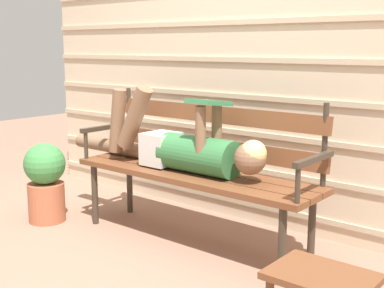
# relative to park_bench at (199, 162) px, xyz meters

# --- Properties ---
(ground_plane) EXTENTS (12.00, 12.00, 0.00)m
(ground_plane) POSITION_rel_park_bench_xyz_m (-0.00, -0.25, -0.52)
(ground_plane) COLOR #936B56
(house_siding) EXTENTS (4.12, 0.08, 2.32)m
(house_siding) POSITION_rel_park_bench_xyz_m (-0.00, 0.55, 0.64)
(house_siding) COLOR beige
(house_siding) RESTS_ON ground
(park_bench) EXTENTS (1.72, 0.45, 0.94)m
(park_bench) POSITION_rel_park_bench_xyz_m (0.00, 0.00, 0.00)
(park_bench) COLOR brown
(park_bench) RESTS_ON ground
(reclining_person) EXTENTS (1.72, 0.25, 0.54)m
(reclining_person) POSITION_rel_park_bench_xyz_m (-0.10, -0.07, 0.10)
(reclining_person) COLOR #33703D
(footstool) EXTENTS (0.42, 0.32, 0.34)m
(footstool) POSITION_rel_park_bench_xyz_m (1.18, -0.66, -0.24)
(footstool) COLOR brown
(footstool) RESTS_ON ground
(potted_plant) EXTENTS (0.30, 0.30, 0.57)m
(potted_plant) POSITION_rel_park_bench_xyz_m (-1.07, -0.42, -0.22)
(potted_plant) COLOR #AD5B3D
(potted_plant) RESTS_ON ground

